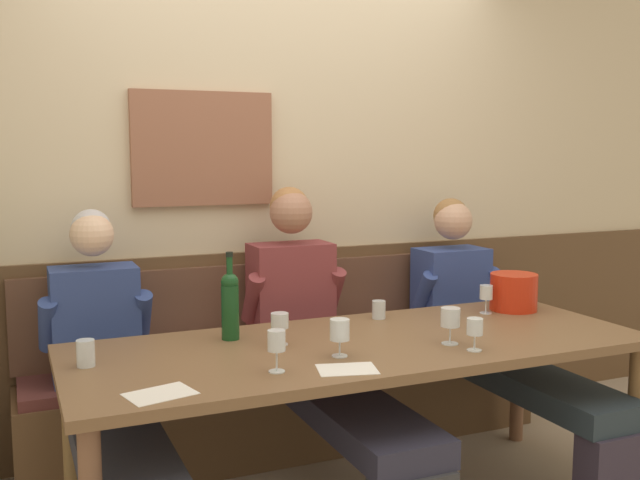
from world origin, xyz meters
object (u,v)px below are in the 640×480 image
object	(u,v)px
wine_bottle_clear_water	(230,303)
water_tumbler_left	(379,310)
person_left_seat	(107,378)
dining_table	(362,358)
person_center_left_seat	(492,329)
ice_bucket	(514,292)
wine_glass_near_bucket	(475,328)
wine_glass_mid_left	(486,294)
wine_glass_center_front	(450,318)
wine_glass_left_end	(280,323)
wine_glass_by_bottle	(277,343)
water_tumbler_right	(86,353)
wall_bench	(295,394)
wine_glass_right_end	(340,332)
person_center_right_seat	(320,342)

from	to	relation	value
wine_bottle_clear_water	water_tumbler_left	bearing A→B (deg)	6.63
wine_bottle_clear_water	person_left_seat	bearing A→B (deg)	167.60
dining_table	person_center_left_seat	world-z (taller)	person_center_left_seat
ice_bucket	wine_glass_near_bucket	bearing A→B (deg)	-138.65
wine_glass_mid_left	wine_glass_center_front	bearing A→B (deg)	-139.41
wine_glass_left_end	water_tumbler_left	distance (m)	0.63
person_center_left_seat	wine_glass_by_bottle	xyz separation A→B (m)	(-1.38, -0.61, 0.23)
dining_table	wine_glass_center_front	bearing A→B (deg)	-29.71
wine_glass_left_end	water_tumbler_right	bearing A→B (deg)	179.84
wall_bench	person_center_left_seat	size ratio (longest dim) A/B	1.92
wine_bottle_clear_water	wine_glass_right_end	world-z (taller)	wine_bottle_clear_water
wine_glass_near_bucket	wine_glass_left_end	size ratio (longest dim) A/B	0.99
wall_bench	water_tumbler_left	bearing A→B (deg)	-59.05
person_center_right_seat	wine_glass_near_bucket	distance (m)	0.79
person_left_seat	wine_glass_left_end	distance (m)	0.73
ice_bucket	water_tumbler_left	size ratio (longest dim) A/B	2.71
wine_glass_near_bucket	water_tumbler_right	world-z (taller)	wine_glass_near_bucket
wine_glass_center_front	person_center_left_seat	bearing A→B (deg)	41.47
wine_glass_right_end	wine_glass_center_front	world-z (taller)	wine_glass_center_front
person_center_left_seat	water_tumbler_right	bearing A→B (deg)	-172.02
water_tumbler_right	wine_glass_by_bottle	bearing A→B (deg)	-28.84
wine_glass_center_front	wine_glass_right_end	bearing A→B (deg)	178.10
dining_table	wine_bottle_clear_water	world-z (taller)	wine_bottle_clear_water
ice_bucket	wine_bottle_clear_water	bearing A→B (deg)	179.50
wine_glass_mid_left	wine_bottle_clear_water	bearing A→B (deg)	178.86
wine_bottle_clear_water	water_tumbler_right	distance (m)	0.62
person_center_right_seat	wine_glass_center_front	distance (m)	0.68
wall_bench	wine_glass_near_bucket	distance (m)	1.24
wine_glass_left_end	wine_glass_mid_left	size ratio (longest dim) A/B	0.95
dining_table	ice_bucket	xyz separation A→B (m)	(0.95, 0.24, 0.16)
dining_table	wall_bench	bearing A→B (deg)	90.00
wall_bench	wine_glass_by_bottle	world-z (taller)	wall_bench
person_center_right_seat	wine_glass_mid_left	distance (m)	0.84
wine_glass_left_end	wine_glass_center_front	xyz separation A→B (m)	(0.63, -0.26, 0.01)
wall_bench	wine_glass_center_front	size ratio (longest dim) A/B	17.91
person_left_seat	wine_glass_by_bottle	xyz separation A→B (m)	(0.51, -0.60, 0.24)
wine_glass_by_bottle	water_tumbler_right	bearing A→B (deg)	151.16
ice_bucket	wine_bottle_clear_water	distance (m)	1.43
person_center_left_seat	wine_glass_right_end	world-z (taller)	person_center_left_seat
water_tumbler_right	water_tumbler_left	xyz separation A→B (m)	(1.32, 0.25, -0.01)
wine_glass_center_front	water_tumbler_left	xyz separation A→B (m)	(-0.05, 0.51, -0.06)
wine_glass_near_bucket	water_tumbler_right	distance (m)	1.46
wine_glass_right_end	wine_glass_mid_left	bearing A→B (deg)	22.01
person_center_left_seat	wine_glass_near_bucket	world-z (taller)	person_center_left_seat
ice_bucket	water_tumbler_left	bearing A→B (deg)	171.91
wine_bottle_clear_water	wine_glass_left_end	bearing A→B (deg)	-46.12
person_left_seat	wine_glass_mid_left	size ratio (longest dim) A/B	10.10
person_center_left_seat	person_left_seat	bearing A→B (deg)	-179.66
water_tumbler_left	wine_bottle_clear_water	bearing A→B (deg)	-173.37
water_tumbler_right	person_center_right_seat	bearing A→B (deg)	15.60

